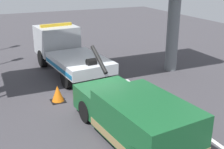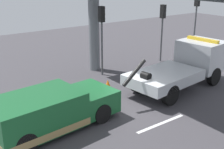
# 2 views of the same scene
# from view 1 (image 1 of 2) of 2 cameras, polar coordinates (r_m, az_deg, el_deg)

# --- Properties ---
(ground_plane) EXTENTS (60.00, 40.00, 0.10)m
(ground_plane) POSITION_cam_1_polar(r_m,az_deg,el_deg) (13.52, -3.48, -4.36)
(ground_plane) COLOR #423F44
(lane_stripe_mid) EXTENTS (2.60, 0.16, 0.01)m
(lane_stripe_mid) POSITION_cam_1_polar(r_m,az_deg,el_deg) (14.41, 5.14, -2.62)
(lane_stripe_mid) COLOR silver
(lane_stripe_mid) RESTS_ON ground
(lane_stripe_east) EXTENTS (2.60, 0.16, 0.01)m
(lane_stripe_east) POSITION_cam_1_polar(r_m,az_deg,el_deg) (19.56, -3.47, 3.45)
(lane_stripe_east) COLOR silver
(lane_stripe_east) RESTS_ON ground
(tow_truck_white) EXTENTS (7.34, 2.96, 2.46)m
(tow_truck_white) POSITION_cam_1_polar(r_m,az_deg,el_deg) (16.94, -9.02, 4.89)
(tow_truck_white) COLOR silver
(tow_truck_white) RESTS_ON ground
(towed_van_green) EXTENTS (5.38, 2.67, 1.58)m
(towed_van_green) POSITION_cam_1_polar(r_m,az_deg,el_deg) (9.98, 4.56, -8.25)
(towed_van_green) COLOR #195B2D
(towed_van_green) RESTS_ON ground
(traffic_cone_orange) EXTENTS (0.61, 0.61, 0.73)m
(traffic_cone_orange) POSITION_cam_1_polar(r_m,az_deg,el_deg) (13.02, -10.55, -3.75)
(traffic_cone_orange) COLOR orange
(traffic_cone_orange) RESTS_ON ground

